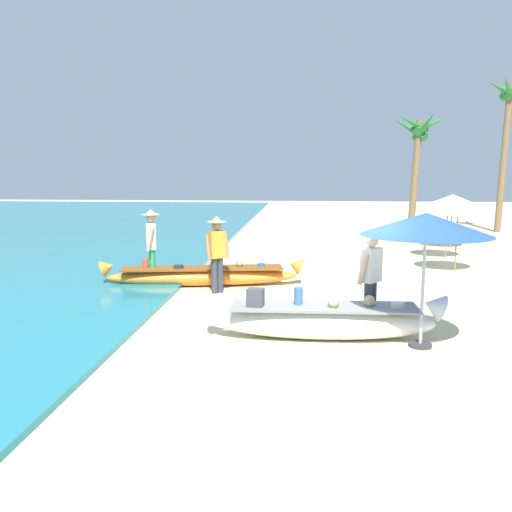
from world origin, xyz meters
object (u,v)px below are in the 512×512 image
object	(u,v)px
patio_umbrella_large	(426,225)
palm_tree_leaning_seaward	(418,140)
palm_tree_tall_inland	(509,109)
boat_white_foreground	(323,320)
boat_orange_midground	(203,275)
person_vendor_assistant	(151,241)
person_tourist_customer	(371,276)
person_vendor_hatted	(217,249)

from	to	relation	value
patio_umbrella_large	palm_tree_leaning_seaward	world-z (taller)	palm_tree_leaning_seaward
palm_tree_tall_inland	boat_white_foreground	bearing A→B (deg)	-117.32
boat_orange_midground	person_vendor_assistant	world-z (taller)	person_vendor_assistant
person_tourist_customer	palm_tree_tall_inland	world-z (taller)	palm_tree_tall_inland
boat_orange_midground	person_vendor_hatted	distance (m)	1.17
boat_white_foreground	person_vendor_hatted	world-z (taller)	person_vendor_hatted
person_tourist_customer	palm_tree_leaning_seaward	bearing A→B (deg)	75.96
person_vendor_assistant	palm_tree_leaning_seaward	size ratio (longest dim) A/B	0.36
patio_umbrella_large	palm_tree_tall_inland	size ratio (longest dim) A/B	0.31
boat_white_foreground	palm_tree_leaning_seaward	distance (m)	15.16
boat_white_foreground	palm_tree_leaning_seaward	bearing A→B (deg)	73.38
boat_white_foreground	person_vendor_hatted	bearing A→B (deg)	125.37
person_tourist_customer	palm_tree_tall_inland	distance (m)	18.22
person_vendor_hatted	palm_tree_leaning_seaward	xyz separation A→B (m)	(6.49, 10.89, 2.95)
patio_umbrella_large	palm_tree_tall_inland	world-z (taller)	palm_tree_tall_inland
boat_orange_midground	person_vendor_assistant	size ratio (longest dim) A/B	2.66
boat_white_foreground	person_vendor_hatted	distance (m)	4.00
boat_white_foreground	patio_umbrella_large	xyz separation A→B (m)	(1.53, -0.30, 1.62)
person_vendor_assistant	palm_tree_leaning_seaward	distance (m)	13.34
palm_tree_leaning_seaward	boat_white_foreground	bearing A→B (deg)	-106.62
boat_orange_midground	patio_umbrella_large	size ratio (longest dim) A/B	2.30
patio_umbrella_large	palm_tree_leaning_seaward	distance (m)	14.79
boat_white_foreground	boat_orange_midground	distance (m)	4.83
person_tourist_customer	person_vendor_assistant	world-z (taller)	person_vendor_assistant
person_vendor_assistant	patio_umbrella_large	world-z (taller)	patio_umbrella_large
person_tourist_customer	palm_tree_tall_inland	bearing A→B (deg)	64.19
boat_orange_midground	person_vendor_assistant	xyz separation A→B (m)	(-1.25, 0.05, 0.81)
boat_orange_midground	person_tourist_customer	world-z (taller)	person_tourist_customer
person_vendor_hatted	palm_tree_tall_inland	bearing A→B (deg)	50.87
boat_orange_midground	palm_tree_tall_inland	bearing A→B (deg)	48.00
palm_tree_tall_inland	patio_umbrella_large	bearing A→B (deg)	-112.62
boat_white_foreground	person_vendor_assistant	world-z (taller)	person_vendor_assistant
boat_white_foreground	person_vendor_assistant	size ratio (longest dim) A/B	2.16
person_vendor_hatted	boat_white_foreground	bearing A→B (deg)	-54.63
boat_white_foreground	patio_umbrella_large	size ratio (longest dim) A/B	1.87
person_vendor_assistant	palm_tree_tall_inland	distance (m)	18.21
person_vendor_assistant	palm_tree_tall_inland	bearing A→B (deg)	44.87
patio_umbrella_large	person_vendor_hatted	bearing A→B (deg)	137.27
boat_white_foreground	person_tourist_customer	bearing A→B (deg)	35.20
person_vendor_assistant	patio_umbrella_large	size ratio (longest dim) A/B	0.86
boat_orange_midground	person_tourist_customer	distance (m)	4.98
boat_white_foreground	palm_tree_tall_inland	distance (m)	19.24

